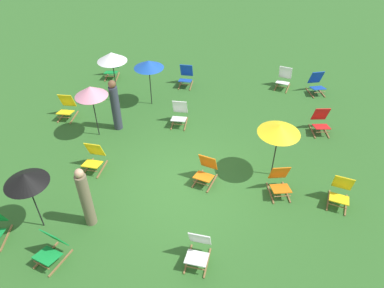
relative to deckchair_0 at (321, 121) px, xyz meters
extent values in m
plane|color=#2D6026|center=(-3.88, -3.16, -0.37)|extent=(40.00, 40.00, 0.00)
cube|color=olive|center=(-0.21, -0.09, -0.35)|extent=(0.17, 0.75, 0.04)
cube|color=olive|center=(0.23, -0.01, -0.35)|extent=(0.17, 0.75, 0.04)
cube|color=red|center=(0.03, -0.15, -0.10)|extent=(0.55, 0.51, 0.13)
cube|color=red|center=(-0.03, 0.14, 0.18)|extent=(0.52, 0.33, 0.57)
cylinder|color=olive|center=(0.06, -0.35, -0.17)|extent=(0.44, 0.11, 0.03)
cube|color=olive|center=(-0.09, -3.13, -0.35)|extent=(0.21, 0.75, 0.04)
cube|color=olive|center=(0.34, -3.23, -0.35)|extent=(0.21, 0.75, 0.04)
cube|color=yellow|center=(0.10, -3.28, -0.10)|extent=(0.57, 0.53, 0.13)
cube|color=yellow|center=(0.17, -2.99, 0.18)|extent=(0.52, 0.35, 0.57)
cylinder|color=olive|center=(0.05, -3.47, -0.17)|extent=(0.43, 0.13, 0.03)
cube|color=olive|center=(-6.59, -5.84, -0.35)|extent=(0.26, 0.74, 0.04)
cube|color=olive|center=(-6.17, -5.97, -0.35)|extent=(0.26, 0.74, 0.04)
cube|color=#148C38|center=(-6.41, -6.00, -0.10)|extent=(0.59, 0.56, 0.13)
cube|color=#148C38|center=(-6.32, -5.71, 0.18)|extent=(0.53, 0.38, 0.57)
cylinder|color=olive|center=(-6.47, -6.19, -0.17)|extent=(0.43, 0.16, 0.03)
cube|color=olive|center=(-8.65, -0.57, -0.35)|extent=(0.06, 0.76, 0.04)
cube|color=olive|center=(-8.21, -0.55, -0.35)|extent=(0.06, 0.76, 0.04)
cube|color=yellow|center=(-8.43, -0.66, -0.10)|extent=(0.50, 0.45, 0.13)
cube|color=yellow|center=(-8.44, -0.36, 0.18)|extent=(0.49, 0.26, 0.57)
cylinder|color=olive|center=(-8.42, -0.86, -0.17)|extent=(0.44, 0.04, 0.03)
cube|color=olive|center=(-3.58, -2.87, -0.35)|extent=(0.23, 0.74, 0.04)
cube|color=olive|center=(-3.16, -2.99, -0.35)|extent=(0.23, 0.74, 0.04)
cube|color=orange|center=(-3.39, -3.02, -0.10)|extent=(0.58, 0.54, 0.13)
cube|color=orange|center=(-3.32, -2.73, 0.18)|extent=(0.53, 0.36, 0.57)
cylinder|color=olive|center=(-3.45, -3.22, -0.17)|extent=(0.43, 0.14, 0.03)
cube|color=olive|center=(-8.09, 2.41, -0.35)|extent=(0.13, 0.76, 0.04)
cube|color=olive|center=(-7.65, 2.46, -0.35)|extent=(0.13, 0.76, 0.04)
cube|color=#148C38|center=(-7.86, 2.34, -0.10)|extent=(0.53, 0.49, 0.13)
cube|color=#148C38|center=(-7.89, 2.64, 0.18)|extent=(0.51, 0.30, 0.57)
cylinder|color=olive|center=(-7.83, 2.14, -0.17)|extent=(0.44, 0.08, 0.03)
cube|color=olive|center=(-1.59, -3.11, -0.35)|extent=(0.21, 0.75, 0.04)
cube|color=olive|center=(-1.16, -3.00, -0.35)|extent=(0.21, 0.75, 0.04)
cube|color=orange|center=(-1.35, -3.15, -0.10)|extent=(0.57, 0.53, 0.13)
cube|color=orange|center=(-1.42, -2.86, 0.18)|extent=(0.52, 0.35, 0.57)
cylinder|color=olive|center=(-1.30, -3.35, -0.17)|extent=(0.43, 0.13, 0.03)
cube|color=olive|center=(-0.05, 2.39, -0.35)|extent=(0.27, 0.73, 0.04)
cube|color=olive|center=(0.37, 2.53, -0.35)|extent=(0.27, 0.73, 0.04)
cube|color=#1947B7|center=(0.19, 2.37, -0.10)|extent=(0.59, 0.56, 0.13)
cube|color=#1947B7|center=(0.10, 2.65, 0.18)|extent=(0.53, 0.38, 0.57)
cylinder|color=olive|center=(0.25, 2.18, -0.17)|extent=(0.43, 0.16, 0.03)
cube|color=olive|center=(-3.42, -5.43, -0.35)|extent=(0.09, 0.76, 0.04)
cube|color=olive|center=(-2.98, -5.46, -0.35)|extent=(0.09, 0.76, 0.04)
cube|color=white|center=(-3.21, -5.55, -0.10)|extent=(0.51, 0.47, 0.13)
cube|color=white|center=(-3.19, -5.25, 0.18)|extent=(0.50, 0.28, 0.57)
cylinder|color=olive|center=(-3.22, -5.75, -0.17)|extent=(0.44, 0.06, 0.03)
cube|color=olive|center=(-6.78, -2.89, -0.35)|extent=(0.07, 0.76, 0.04)
cube|color=olive|center=(-6.34, -2.91, -0.35)|extent=(0.07, 0.76, 0.04)
cube|color=yellow|center=(-6.56, -3.00, -0.10)|extent=(0.50, 0.45, 0.13)
cube|color=yellow|center=(-6.55, -2.70, 0.18)|extent=(0.49, 0.27, 0.57)
cylinder|color=olive|center=(-6.57, -3.20, -0.17)|extent=(0.44, 0.05, 0.03)
cube|color=olive|center=(-5.02, 2.25, -0.35)|extent=(0.04, 0.76, 0.04)
cube|color=olive|center=(-4.58, 2.25, -0.35)|extent=(0.04, 0.76, 0.04)
cube|color=#1947B7|center=(-4.80, 2.15, -0.10)|extent=(0.48, 0.43, 0.13)
cube|color=#1947B7|center=(-4.80, 2.45, 0.18)|extent=(0.48, 0.25, 0.57)
cylinder|color=olive|center=(-4.80, 1.95, -0.17)|extent=(0.44, 0.03, 0.03)
cube|color=olive|center=(-1.28, 2.72, -0.35)|extent=(0.22, 0.75, 0.04)
cube|color=olive|center=(-0.86, 2.61, -0.35)|extent=(0.22, 0.75, 0.04)
cube|color=white|center=(-1.09, 2.57, -0.10)|extent=(0.57, 0.54, 0.13)
cube|color=white|center=(-1.02, 2.86, 0.18)|extent=(0.53, 0.36, 0.57)
cylinder|color=olive|center=(-1.14, 2.38, -0.17)|extent=(0.43, 0.14, 0.03)
cube|color=olive|center=(-7.74, -5.55, -0.35)|extent=(0.18, 0.75, 0.04)
cube|color=olive|center=(-4.79, -0.35, -0.35)|extent=(0.05, 0.76, 0.04)
cube|color=olive|center=(-4.35, -0.34, -0.35)|extent=(0.05, 0.76, 0.04)
cube|color=white|center=(-4.56, -0.44, -0.10)|extent=(0.49, 0.44, 0.13)
cube|color=white|center=(-4.57, -0.14, 0.18)|extent=(0.49, 0.26, 0.57)
cylinder|color=olive|center=(-4.56, -0.64, -0.17)|extent=(0.44, 0.04, 0.03)
cylinder|color=black|center=(-1.56, -2.34, 0.47)|extent=(0.03, 0.03, 1.68)
cone|color=yellow|center=(-1.56, -2.34, 1.21)|extent=(1.11, 1.11, 0.24)
cylinder|color=black|center=(-7.05, -5.05, 0.48)|extent=(0.03, 0.03, 1.70)
cone|color=black|center=(-7.05, -5.05, 1.22)|extent=(0.98, 0.98, 0.28)
cylinder|color=black|center=(-7.06, 0.75, 0.56)|extent=(0.03, 0.03, 1.86)
cone|color=white|center=(-7.06, 0.75, 1.37)|extent=(1.02, 1.02, 0.31)
cylinder|color=black|center=(-7.02, -1.33, 0.50)|extent=(0.03, 0.03, 1.73)
cone|color=pink|center=(-7.02, -1.33, 1.24)|extent=(0.99, 0.99, 0.32)
cylinder|color=black|center=(-5.79, 0.75, 0.46)|extent=(0.03, 0.03, 1.66)
cone|color=#194CB2|center=(-5.79, 0.75, 1.19)|extent=(1.02, 1.02, 0.26)
cylinder|color=#72664C|center=(-5.93, -4.76, 0.40)|extent=(0.34, 0.34, 1.55)
sphere|color=tan|center=(-5.93, -4.76, 1.27)|extent=(0.21, 0.21, 0.21)
cylinder|color=#333847|center=(-6.51, -0.87, 0.40)|extent=(0.39, 0.39, 1.53)
sphere|color=brown|center=(-6.51, -0.87, 1.27)|extent=(0.24, 0.24, 0.24)
camera|label=1|loc=(-2.60, -10.03, 6.67)|focal=33.75mm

